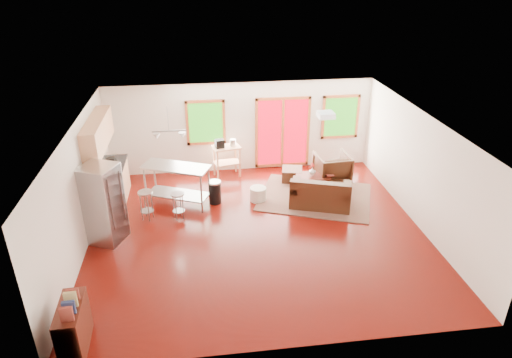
{
  "coord_description": "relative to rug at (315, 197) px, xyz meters",
  "views": [
    {
      "loc": [
        -1.22,
        -8.79,
        5.65
      ],
      "look_at": [
        0.0,
        0.3,
        1.2
      ],
      "focal_mm": 32.0,
      "sensor_mm": 36.0,
      "label": 1
    }
  ],
  "objects": [
    {
      "name": "left_wall",
      "position": [
        -5.47,
        -1.45,
        1.29
      ],
      "size": [
        0.02,
        7.0,
        2.6
      ],
      "primitive_type": "cube",
      "color": "silver",
      "rests_on": "ground"
    },
    {
      "name": "bookshelf",
      "position": [
        -5.06,
        -4.48,
        0.42
      ],
      "size": [
        0.4,
        0.95,
        1.1
      ],
      "rotation": [
        0.0,
        0.0,
        0.04
      ],
      "color": "#3E150C",
      "rests_on": "floor"
    },
    {
      "name": "vase",
      "position": [
        0.05,
        0.58,
        0.5
      ],
      "size": [
        0.2,
        0.21,
        0.31
      ],
      "rotation": [
        0.0,
        0.0,
        0.1
      ],
      "color": "silver",
      "rests_on": "coffee_table"
    },
    {
      "name": "french_doors",
      "position": [
        -0.51,
        2.01,
        1.09
      ],
      "size": [
        1.6,
        0.05,
        2.1
      ],
      "color": "#AC0515",
      "rests_on": "back_wall"
    },
    {
      "name": "ottoman",
      "position": [
        -0.4,
        1.07,
        0.17
      ],
      "size": [
        0.65,
        0.65,
        0.37
      ],
      "primitive_type": "cube",
      "rotation": [
        0.0,
        0.0,
        -0.21
      ],
      "color": "black",
      "rests_on": "floor"
    },
    {
      "name": "coffee_table",
      "position": [
        0.07,
        0.59,
        0.3
      ],
      "size": [
        0.95,
        0.62,
        0.36
      ],
      "rotation": [
        0.0,
        0.0,
        -0.1
      ],
      "color": "#3E150C",
      "rests_on": "floor"
    },
    {
      "name": "loveseat",
      "position": [
        0.01,
        -0.46,
        0.3
      ],
      "size": [
        1.68,
        1.28,
        0.79
      ],
      "rotation": [
        0.0,
        0.0,
        -0.33
      ],
      "color": "black",
      "rests_on": "floor"
    },
    {
      "name": "refrigerator",
      "position": [
        -5.06,
        -1.31,
        0.88
      ],
      "size": [
        0.93,
        0.92,
        1.78
      ],
      "rotation": [
        0.0,
        0.0,
        -0.42
      ],
      "color": "#B7BABC",
      "rests_on": "floor"
    },
    {
      "name": "armchair",
      "position": [
        0.68,
        0.86,
        0.44
      ],
      "size": [
        0.95,
        0.89,
        0.91
      ],
      "primitive_type": "imported",
      "rotation": [
        0.0,
        0.0,
        3.22
      ],
      "color": "black",
      "rests_on": "floor"
    },
    {
      "name": "front_wall",
      "position": [
        -1.71,
        -4.96,
        1.29
      ],
      "size": [
        7.5,
        0.02,
        2.6
      ],
      "primitive_type": "cube",
      "color": "silver",
      "rests_on": "ground"
    },
    {
      "name": "ceiling",
      "position": [
        -1.71,
        -1.45,
        2.6
      ],
      "size": [
        7.5,
        7.0,
        0.02
      ],
      "primitive_type": "cube",
      "color": "white",
      "rests_on": "ground"
    },
    {
      "name": "floor",
      "position": [
        -1.71,
        -1.45,
        -0.02
      ],
      "size": [
        7.5,
        7.0,
        0.02
      ],
      "primitive_type": "cube",
      "color": "#3E0603",
      "rests_on": "ground"
    },
    {
      "name": "ceiling_flush",
      "position": [
        -0.11,
        -0.85,
        2.52
      ],
      "size": [
        0.35,
        0.35,
        0.12
      ],
      "primitive_type": "cube",
      "color": "white",
      "rests_on": "ceiling"
    },
    {
      "name": "pendant_light",
      "position": [
        -3.61,
        0.05,
        1.88
      ],
      "size": [
        0.8,
        0.18,
        0.79
      ],
      "color": "gray",
      "rests_on": "ceiling"
    },
    {
      "name": "bar_stool_a",
      "position": [
        -4.25,
        -0.53,
        0.53
      ],
      "size": [
        0.46,
        0.46,
        0.73
      ],
      "rotation": [
        0.0,
        0.0,
        -0.43
      ],
      "color": "#B7BABC",
      "rests_on": "floor"
    },
    {
      "name": "cup",
      "position": [
        -3.11,
        -0.11,
        1.0
      ],
      "size": [
        0.16,
        0.14,
        0.13
      ],
      "primitive_type": "imported",
      "rotation": [
        0.0,
        0.0,
        -0.43
      ],
      "color": "white",
      "rests_on": "island"
    },
    {
      "name": "right_wall",
      "position": [
        2.05,
        -1.45,
        1.29
      ],
      "size": [
        0.02,
        7.0,
        2.6
      ],
      "primitive_type": "cube",
      "color": "silver",
      "rests_on": "ground"
    },
    {
      "name": "window_right",
      "position": [
        1.19,
        2.01,
        1.49
      ],
      "size": [
        1.1,
        0.05,
        1.3
      ],
      "color": "#1C530F",
      "rests_on": "back_wall"
    },
    {
      "name": "bar_stool_b",
      "position": [
        -3.51,
        -0.6,
        0.49
      ],
      "size": [
        0.41,
        0.41,
        0.67
      ],
      "rotation": [
        0.0,
        0.0,
        0.35
      ],
      "color": "#B7BABC",
      "rests_on": "floor"
    },
    {
      "name": "window_left",
      "position": [
        -2.71,
        2.01,
        1.49
      ],
      "size": [
        1.1,
        0.05,
        1.3
      ],
      "color": "#1C530F",
      "rests_on": "back_wall"
    },
    {
      "name": "island",
      "position": [
        -3.53,
        0.13,
        0.71
      ],
      "size": [
        1.79,
        1.27,
        1.05
      ],
      "rotation": [
        0.0,
        0.0,
        -0.41
      ],
      "color": "#B7BABC",
      "rests_on": "floor"
    },
    {
      "name": "back_wall",
      "position": [
        -1.71,
        2.06,
        1.29
      ],
      "size": [
        7.5,
        0.02,
        2.6
      ],
      "primitive_type": "cube",
      "color": "silver",
      "rests_on": "ground"
    },
    {
      "name": "book",
      "position": [
        0.4,
        0.46,
        0.52
      ],
      "size": [
        0.2,
        0.05,
        0.27
      ],
      "primitive_type": "imported",
      "rotation": [
        0.0,
        0.0,
        0.11
      ],
      "color": "maroon",
      "rests_on": "coffee_table"
    },
    {
      "name": "pouf",
      "position": [
        -1.5,
        0.04,
        0.17
      ],
      "size": [
        0.53,
        0.53,
        0.37
      ],
      "primitive_type": "cylinder",
      "rotation": [
        0.0,
        0.0,
        -0.31
      ],
      "color": "beige",
      "rests_on": "floor"
    },
    {
      "name": "rug",
      "position": [
        0.0,
        0.0,
        0.0
      ],
      "size": [
        3.4,
        3.03,
        0.03
      ],
      "primitive_type": "cube",
      "rotation": [
        0.0,
        0.0,
        -0.37
      ],
      "color": "#525E3C",
      "rests_on": "floor"
    },
    {
      "name": "kitchen_cart",
      "position": [
        -2.2,
        1.6,
        0.77
      ],
      "size": [
        0.83,
        0.63,
        1.14
      ],
      "rotation": [
        0.0,
        0.0,
        0.22
      ],
      "color": "tan",
      "rests_on": "floor"
    },
    {
      "name": "cabinets",
      "position": [
        -5.2,
        0.25,
        0.91
      ],
      "size": [
        0.64,
        2.24,
        2.3
      ],
      "color": "tan",
      "rests_on": "floor"
    },
    {
      "name": "trash_can",
      "position": [
        -2.61,
        0.07,
        0.29
      ],
      "size": [
        0.35,
        0.35,
        0.6
      ],
      "rotation": [
        0.0,
        0.0,
        0.09
      ],
      "color": "black",
      "rests_on": "floor"
    }
  ]
}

